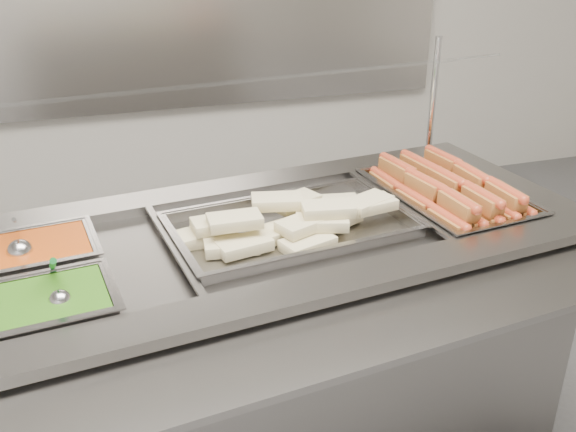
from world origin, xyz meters
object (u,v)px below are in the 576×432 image
object	(u,v)px
steam_counter	(274,351)
ladle	(20,250)
pan_hotdogs	(446,203)
serving_spoon	(59,294)
pan_wraps	(291,230)
sneeze_guard	(242,87)

from	to	relation	value
steam_counter	ladle	world-z (taller)	ladle
pan_hotdogs	serving_spoon	distance (m)	1.11
pan_hotdogs	pan_wraps	xyz separation A→B (m)	(-0.50, -0.06, 0.01)
pan_hotdogs	serving_spoon	size ratio (longest dim) A/B	3.25
sneeze_guard	ladle	world-z (taller)	sneeze_guard
sneeze_guard	ladle	size ratio (longest dim) A/B	8.41
steam_counter	serving_spoon	world-z (taller)	serving_spoon
pan_hotdogs	pan_wraps	size ratio (longest dim) A/B	0.81
pan_hotdogs	ladle	world-z (taller)	ladle
steam_counter	ladle	size ratio (longest dim) A/B	9.86
ladle	pan_hotdogs	bearing A→B (deg)	0.71
sneeze_guard	pan_wraps	xyz separation A→B (m)	(0.07, -0.19, -0.35)
pan_wraps	serving_spoon	size ratio (longest dim) A/B	4.00
sneeze_guard	serving_spoon	distance (m)	0.71
steam_counter	pan_hotdogs	world-z (taller)	pan_hotdogs
pan_hotdogs	ladle	xyz separation A→B (m)	(-1.17, -0.01, 0.04)
pan_hotdogs	ladle	size ratio (longest dim) A/B	2.94
pan_hotdogs	sneeze_guard	bearing A→B (deg)	167.12
steam_counter	sneeze_guard	bearing A→B (deg)	96.40
pan_hotdogs	steam_counter	bearing A→B (deg)	-173.60
sneeze_guard	pan_wraps	distance (m)	0.40
pan_hotdogs	serving_spoon	xyz separation A→B (m)	(-1.08, -0.26, 0.05)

